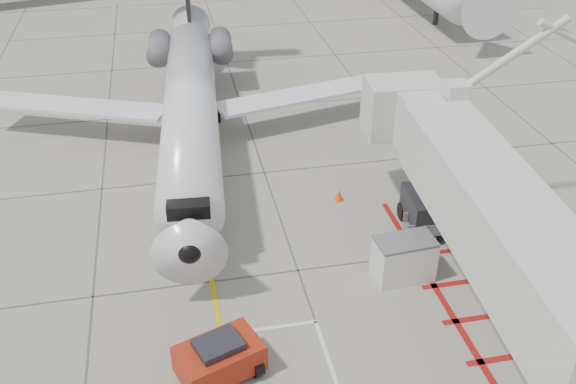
{
  "coord_description": "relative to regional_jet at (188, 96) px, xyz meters",
  "views": [
    {
      "loc": [
        -4.41,
        -15.71,
        16.27
      ],
      "look_at": [
        0.0,
        6.0,
        2.5
      ],
      "focal_mm": 40.0,
      "sensor_mm": 36.0,
      "label": 1
    }
  ],
  "objects": [
    {
      "name": "ground_plane",
      "position": [
        3.45,
        -13.41,
        -3.89
      ],
      "size": [
        260.0,
        260.0,
        0.0
      ],
      "primitive_type": "plane",
      "color": "gray",
      "rests_on": "ground"
    },
    {
      "name": "regional_jet",
      "position": [
        0.0,
        0.0,
        0.0
      ],
      "size": [
        25.67,
        31.34,
        7.78
      ],
      "primitive_type": null,
      "rotation": [
        0.0,
        0.0,
        -0.07
      ],
      "color": "white",
      "rests_on": "ground_plane"
    },
    {
      "name": "jet_bridge",
      "position": [
        9.36,
        -13.51,
        -0.17
      ],
      "size": [
        10.02,
        19.15,
        7.45
      ],
      "primitive_type": null,
      "rotation": [
        0.0,
        0.0,
        -0.07
      ],
      "color": "silver",
      "rests_on": "ground_plane"
    },
    {
      "name": "pushback_tug",
      "position": [
        -0.2,
        -14.19,
        -3.11
      ],
      "size": [
        3.09,
        2.5,
        1.56
      ],
      "primitive_type": null,
      "rotation": [
        0.0,
        0.0,
        0.36
      ],
      "color": "#A0240F",
      "rests_on": "ground_plane"
    },
    {
      "name": "baggage_cart",
      "position": [
        9.18,
        -8.3,
        -3.38
      ],
      "size": [
        1.79,
        1.3,
        1.03
      ],
      "primitive_type": null,
      "rotation": [
        0.0,
        0.0,
        -0.18
      ],
      "color": "#5A5B60",
      "rests_on": "ground_plane"
    },
    {
      "name": "ground_power_unit",
      "position": [
        7.39,
        -10.61,
        -2.99
      ],
      "size": [
        2.36,
        1.48,
        1.8
      ],
      "primitive_type": null,
      "rotation": [
        0.0,
        0.0,
        0.07
      ],
      "color": "silver",
      "rests_on": "ground_plane"
    },
    {
      "name": "cone_nose",
      "position": [
        -0.2,
        -6.68,
        -3.63
      ],
      "size": [
        0.38,
        0.38,
        0.53
      ],
      "primitive_type": "cone",
      "color": "orange",
      "rests_on": "ground_plane"
    },
    {
      "name": "cone_side",
      "position": [
        6.45,
        -4.65,
        -3.61
      ],
      "size": [
        0.4,
        0.4,
        0.55
      ],
      "primitive_type": "cone",
      "color": "#FF430D",
      "rests_on": "ground_plane"
    }
  ]
}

